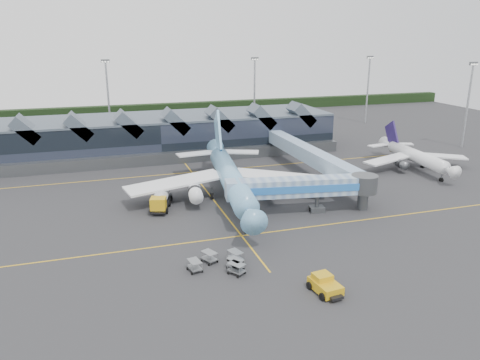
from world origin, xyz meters
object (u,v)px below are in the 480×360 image
object	(u,v)px
main_airliner	(230,176)
pushback_tug	(325,285)
regional_jet	(414,155)
jet_bridge	(312,187)
fuel_truck	(162,197)

from	to	relation	value
main_airliner	pushback_tug	size ratio (longest dim) A/B	9.15
regional_jet	jet_bridge	world-z (taller)	regional_jet
jet_bridge	fuel_truck	bearing A→B (deg)	166.22
main_airliner	pushback_tug	xyz separation A→B (m)	(1.19, -35.64, -3.29)
main_airliner	fuel_truck	distance (m)	13.05
regional_jet	jet_bridge	xyz separation A→B (m)	(-34.28, -17.89, 1.39)
jet_bridge	pushback_tug	size ratio (longest dim) A/B	5.37
pushback_tug	main_airliner	bearing A→B (deg)	85.09
regional_jet	jet_bridge	bearing A→B (deg)	-148.20
pushback_tug	jet_bridge	bearing A→B (deg)	60.98
main_airliner	pushback_tug	world-z (taller)	main_airliner
jet_bridge	fuel_truck	world-z (taller)	jet_bridge
main_airliner	fuel_truck	size ratio (longest dim) A/B	4.41
regional_jet	fuel_truck	size ratio (longest dim) A/B	2.74
fuel_truck	pushback_tug	world-z (taller)	fuel_truck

